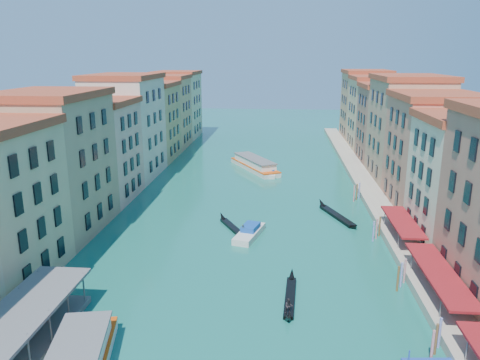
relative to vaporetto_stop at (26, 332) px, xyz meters
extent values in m
cube|color=#A08261|center=(-10.00, 27.50, 8.06)|extent=(12.00, 17.00, 19.00)
cube|color=brown|center=(-10.00, 27.50, 18.06)|extent=(12.80, 17.40, 1.00)
cube|color=tan|center=(-10.00, 43.00, 6.81)|extent=(12.00, 14.00, 16.50)
cube|color=brown|center=(-10.00, 43.00, 15.56)|extent=(12.80, 14.40, 1.00)
cube|color=#C3B49E|center=(-10.00, 59.00, 8.56)|extent=(12.00, 18.00, 20.00)
cube|color=brown|center=(-10.00, 59.00, 19.06)|extent=(12.80, 18.40, 1.00)
cube|color=tan|center=(-10.00, 76.00, 7.31)|extent=(12.00, 16.00, 17.50)
cube|color=brown|center=(-10.00, 76.00, 16.56)|extent=(12.80, 16.40, 1.00)
cube|color=tan|center=(-10.00, 91.50, 7.81)|extent=(12.00, 15.00, 18.50)
cube|color=brown|center=(-10.00, 91.50, 17.56)|extent=(12.80, 15.40, 1.00)
cube|color=#D5B98D|center=(-10.00, 107.50, 8.06)|extent=(12.00, 17.00, 19.00)
cube|color=brown|center=(-10.00, 107.50, 18.06)|extent=(12.80, 17.40, 1.00)
cube|color=beige|center=(46.00, 27.00, 6.81)|extent=(12.00, 14.00, 16.50)
cube|color=brown|center=(46.00, 27.00, 15.56)|extent=(12.80, 14.40, 1.00)
cube|color=#C27358|center=(46.00, 42.00, 7.56)|extent=(12.00, 16.00, 18.00)
cube|color=brown|center=(46.00, 42.00, 17.06)|extent=(12.80, 16.40, 1.00)
cube|color=tan|center=(46.00, 59.00, 8.56)|extent=(12.00, 18.00, 20.00)
cube|color=brown|center=(46.00, 59.00, 19.06)|extent=(12.80, 18.40, 1.00)
cube|color=#A3654F|center=(46.00, 75.50, 7.31)|extent=(12.00, 15.00, 17.50)
cube|color=brown|center=(46.00, 75.50, 16.56)|extent=(12.80, 15.40, 1.00)
cube|color=#DAAD7D|center=(46.00, 91.00, 7.81)|extent=(12.00, 16.00, 18.50)
cube|color=brown|center=(46.00, 91.00, 17.56)|extent=(12.80, 16.40, 1.00)
cube|color=tan|center=(46.00, 107.50, 8.31)|extent=(12.00, 17.00, 19.50)
cube|color=brown|center=(46.00, 107.50, 18.56)|extent=(12.80, 17.40, 1.00)
cube|color=#A39483|center=(38.00, 53.00, -0.94)|extent=(4.00, 140.00, 1.00)
cylinder|color=slate|center=(36.80, 0.00, 0.06)|extent=(0.12, 0.12, 3.00)
cube|color=maroon|center=(38.20, 11.50, 1.56)|extent=(3.20, 15.30, 0.25)
cylinder|color=slate|center=(36.80, 6.40, 0.06)|extent=(0.12, 0.12, 3.00)
cylinder|color=slate|center=(36.80, 16.60, 0.06)|extent=(0.12, 0.12, 3.00)
cube|color=maroon|center=(38.20, 27.00, 1.56)|extent=(3.20, 12.60, 0.25)
cylinder|color=slate|center=(36.80, 22.80, 0.06)|extent=(0.12, 0.12, 3.00)
cylinder|color=slate|center=(36.80, 31.20, 0.06)|extent=(0.12, 0.12, 3.00)
cube|color=slate|center=(0.00, 0.00, -1.14)|extent=(5.00, 16.00, 0.60)
cube|color=slate|center=(0.00, 0.00, 2.06)|extent=(5.40, 16.40, 0.30)
cylinder|color=brown|center=(34.50, 1.00, -0.14)|extent=(0.24, 0.24, 3.20)
cylinder|color=brown|center=(35.10, 2.00, -0.14)|extent=(0.24, 0.24, 3.20)
cylinder|color=brown|center=(35.70, 3.00, -0.14)|extent=(0.24, 0.24, 3.20)
cylinder|color=brown|center=(34.50, 13.00, -0.14)|extent=(0.24, 0.24, 3.20)
cylinder|color=brown|center=(35.10, 14.00, -0.14)|extent=(0.24, 0.24, 3.20)
cylinder|color=brown|center=(35.70, 15.00, -0.14)|extent=(0.24, 0.24, 3.20)
cylinder|color=brown|center=(34.50, 27.00, -0.14)|extent=(0.24, 0.24, 3.20)
cylinder|color=brown|center=(35.10, 28.00, -0.14)|extent=(0.24, 0.24, 3.20)
cylinder|color=brown|center=(35.70, 29.00, -0.14)|extent=(0.24, 0.24, 3.20)
cylinder|color=brown|center=(34.50, 45.00, -0.14)|extent=(0.24, 0.24, 3.20)
cylinder|color=brown|center=(35.10, 46.00, -0.14)|extent=(0.24, 0.24, 3.20)
cylinder|color=brown|center=(35.70, 47.00, -0.14)|extent=(0.24, 0.24, 3.20)
cylinder|color=brown|center=(-2.50, 4.00, -0.14)|extent=(0.24, 0.24, 3.20)
cube|color=silver|center=(15.96, 67.06, -0.91)|extent=(11.95, 17.40, 1.06)
cube|color=white|center=(15.96, 67.06, 0.24)|extent=(9.87, 14.09, 1.41)
cube|color=slate|center=(15.96, 67.06, 1.08)|extent=(10.31, 14.60, 0.22)
cube|color=#DB4A0C|center=(15.96, 67.06, -0.43)|extent=(11.99, 17.42, 0.22)
cube|color=black|center=(15.08, 29.65, -1.23)|extent=(4.85, 7.89, 0.42)
cone|color=black|center=(12.89, 33.77, -0.88)|extent=(1.62, 2.05, 1.57)
cone|color=black|center=(17.27, 25.54, -0.97)|extent=(1.47, 1.76, 1.38)
imported|color=#293734|center=(16.75, 26.53, -0.26)|extent=(0.70, 0.62, 1.61)
cube|color=black|center=(22.99, 10.29, -1.24)|extent=(1.48, 8.28, 0.41)
cone|color=black|center=(23.26, 14.86, -0.89)|extent=(0.93, 1.88, 1.54)
cone|color=black|center=(22.73, 5.72, -0.98)|extent=(0.91, 1.57, 1.35)
imported|color=#272124|center=(22.79, 6.82, -0.28)|extent=(0.80, 0.64, 1.58)
cube|color=black|center=(30.69, 36.43, -1.20)|extent=(4.76, 9.64, 0.49)
cone|color=black|center=(28.67, 41.54, -0.78)|extent=(1.73, 2.42, 1.85)
cone|color=black|center=(32.71, 31.32, -0.89)|extent=(1.59, 2.06, 1.63)
cube|color=silver|center=(17.55, 27.22, -1.00)|extent=(4.29, 8.03, 0.88)
cube|color=#1448A3|center=(17.69, 27.75, -0.23)|extent=(2.75, 3.68, 0.77)
cube|color=silver|center=(19.64, 62.09, -1.07)|extent=(2.14, 6.55, 0.75)
cube|color=#1448A3|center=(19.65, 62.56, -0.42)|extent=(1.71, 2.82, 0.65)
camera|label=1|loc=(21.67, -33.89, 23.18)|focal=35.00mm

